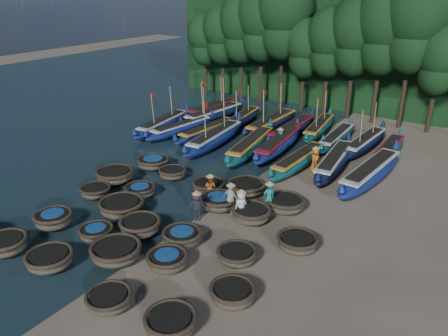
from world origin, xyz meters
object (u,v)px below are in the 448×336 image
Objects in this scene: long_boat_2 at (208,131)px; long_boat_7 at (334,161)px; coracle_17 at (219,201)px; long_boat_0 at (163,124)px; coracle_15 at (115,175)px; coracle_22 at (209,186)px; coracle_24 at (285,203)px; long_boat_17 at (388,150)px; long_boat_12 at (271,123)px; coracle_16 at (140,190)px; coracle_1 at (6,244)px; long_boat_1 at (181,128)px; fisherman_0 at (241,205)px; long_boat_11 at (242,118)px; coracle_4 at (171,322)px; long_boat_13 at (292,129)px; coracle_11 at (122,206)px; long_boat_5 at (279,144)px; long_boat_16 at (365,143)px; coracle_9 at (232,293)px; coracle_12 at (140,226)px; fisherman_1 at (269,196)px; coracle_2 at (50,259)px; fisherman_5 at (280,138)px; coracle_14 at (237,255)px; coracle_8 at (167,260)px; coracle_23 at (246,187)px; coracle_6 at (96,232)px; long_boat_14 at (319,127)px; long_boat_9 at (213,109)px; coracle_10 at (95,191)px; long_boat_15 at (337,138)px; long_boat_6 at (299,160)px; fisherman_6 at (315,159)px; coracle_13 at (182,236)px; long_boat_3 at (215,138)px; long_boat_4 at (251,145)px; coracle_18 at (251,214)px; coracle_3 at (109,299)px; coracle_5 at (54,219)px; long_boat_10 at (214,114)px; fisherman_4 at (231,198)px; coracle_21 at (172,173)px.

long_boat_7 is at bearing 1.71° from long_boat_2.
coracle_17 is 14.62m from long_boat_0.
coracle_22 is (5.68, 2.18, -0.08)m from coracle_15.
coracle_24 is 11.60m from long_boat_17.
coracle_16 is at bearing -91.22° from long_boat_12.
long_boat_1 is at bearing 103.41° from coracle_1.
coracle_15 is 9.08m from fisherman_0.
long_boat_11 is at bearing 99.58° from coracle_16.
long_boat_13 reaches higher than coracle_4.
coracle_11 is 0.29× the size of long_boat_12.
long_boat_16 is (5.14, 3.97, -0.05)m from long_boat_5.
coracle_9 is 0.79× the size of coracle_11.
fisherman_1 reaches higher than coracle_12.
coracle_1 is at bearing -93.18° from long_boat_12.
fisherman_5 reaches higher than coracle_2.
coracle_24 is at bearing 163.31° from fisherman_0.
coracle_14 is 11.29m from coracle_15.
coracle_8 is 0.93× the size of coracle_23.
coracle_6 is 2.57m from coracle_11.
coracle_8 is at bearing -94.06° from long_boat_16.
coracle_17 is at bearing -96.04° from long_boat_14.
long_boat_7 is (14.98, 0.25, 0.01)m from long_boat_0.
long_boat_9 reaches higher than long_boat_17.
long_boat_11 is at bearing 117.61° from coracle_17.
coracle_10 is 0.85× the size of coracle_22.
long_boat_15 reaches higher than coracle_8.
long_boat_6 is (5.80, 9.13, 0.15)m from coracle_16.
fisherman_6 is (5.35, 16.24, 0.51)m from coracle_2.
coracle_13 is at bearing -7.58° from coracle_10.
long_boat_3 is at bearing -146.96° from long_boat_15.
long_boat_4 reaches higher than long_boat_13.
coracle_18 is at bearing -90.15° from long_boat_15.
long_boat_1 reaches higher than coracle_3.
coracle_5 is 3.46m from coracle_11.
coracle_5 is (-6.92, 2.51, 0.10)m from coracle_3.
coracle_3 is at bearing -19.93° from coracle_5.
long_boat_1 is (-4.05, 15.09, 0.05)m from coracle_5.
long_boat_4 is 0.99× the size of long_boat_10.
coracle_18 reaches higher than coracle_9.
long_boat_3 reaches higher than coracle_12.
coracle_12 is 5.03m from fisherman_4.
fisherman_1 reaches higher than coracle_3.
coracle_15 is 1.12× the size of coracle_21.
long_boat_7 is 4.26× the size of fisherman_1.
coracle_22 is 2.95m from fisherman_4.
coracle_21 is 0.28× the size of long_boat_1.
long_boat_0 is 1.02× the size of long_boat_16.
coracle_16 is (-1.54, 4.57, -0.00)m from coracle_6.
long_boat_3 is at bearing 177.54° from long_boat_7.
fisherman_1 is at bearing 52.71° from coracle_12.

